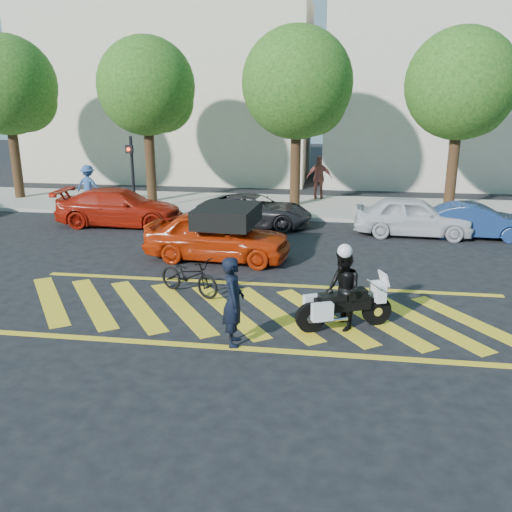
# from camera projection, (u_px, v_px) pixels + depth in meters

# --- Properties ---
(ground) EXTENTS (90.00, 90.00, 0.00)m
(ground) POSITION_uv_depth(u_px,v_px,m) (253.00, 312.00, 12.46)
(ground) COLOR black
(ground) RESTS_ON ground
(sidewalk) EXTENTS (60.00, 5.00, 0.15)m
(sidewalk) POSITION_uv_depth(u_px,v_px,m) (295.00, 206.00, 23.81)
(sidewalk) COLOR #9E998E
(sidewalk) RESTS_ON ground
(crosswalk) EXTENTS (12.33, 4.00, 0.01)m
(crosswalk) POSITION_uv_depth(u_px,v_px,m) (252.00, 311.00, 12.46)
(crosswalk) COLOR yellow
(crosswalk) RESTS_ON ground
(building_left) EXTENTS (16.00, 8.00, 10.00)m
(building_left) POSITION_uv_depth(u_px,v_px,m) (173.00, 91.00, 32.06)
(building_left) COLOR beige
(building_left) RESTS_ON ground
(building_right) EXTENTS (16.00, 8.00, 11.00)m
(building_right) POSITION_uv_depth(u_px,v_px,m) (474.00, 81.00, 29.53)
(building_right) COLOR beige
(building_right) RESTS_ON ground
(tree_far_left) EXTENTS (4.40, 4.40, 7.41)m
(tree_far_left) POSITION_uv_depth(u_px,v_px,m) (10.00, 89.00, 24.26)
(tree_far_left) COLOR black
(tree_far_left) RESTS_ON ground
(tree_left) EXTENTS (4.20, 4.20, 7.26)m
(tree_left) POSITION_uv_depth(u_px,v_px,m) (150.00, 90.00, 23.36)
(tree_left) COLOR black
(tree_left) RESTS_ON ground
(tree_center) EXTENTS (4.60, 4.60, 7.56)m
(tree_center) POSITION_uv_depth(u_px,v_px,m) (300.00, 87.00, 22.42)
(tree_center) COLOR black
(tree_center) RESTS_ON ground
(tree_right) EXTENTS (4.40, 4.40, 7.41)m
(tree_right) POSITION_uv_depth(u_px,v_px,m) (464.00, 88.00, 21.52)
(tree_right) COLOR black
(tree_right) RESTS_ON ground
(signal_pole) EXTENTS (0.28, 0.43, 3.20)m
(signal_pole) POSITION_uv_depth(u_px,v_px,m) (132.00, 168.00, 22.05)
(signal_pole) COLOR black
(signal_pole) RESTS_ON ground
(officer_bike) EXTENTS (0.56, 0.74, 1.82)m
(officer_bike) POSITION_uv_depth(u_px,v_px,m) (233.00, 301.00, 10.59)
(officer_bike) COLOR black
(officer_bike) RESTS_ON ground
(bicycle) EXTENTS (1.90, 1.35, 0.95)m
(bicycle) POSITION_uv_depth(u_px,v_px,m) (189.00, 276.00, 13.44)
(bicycle) COLOR black
(bicycle) RESTS_ON ground
(police_motorcycle) EXTENTS (2.04, 1.15, 0.95)m
(police_motorcycle) POSITION_uv_depth(u_px,v_px,m) (343.00, 306.00, 11.43)
(police_motorcycle) COLOR black
(police_motorcycle) RESTS_ON ground
(officer_moto) EXTENTS (0.92, 1.02, 1.72)m
(officer_moto) POSITION_uv_depth(u_px,v_px,m) (343.00, 290.00, 11.35)
(officer_moto) COLOR black
(officer_moto) RESTS_ON ground
(red_convertible) EXTENTS (4.48, 2.06, 1.49)m
(red_convertible) POSITION_uv_depth(u_px,v_px,m) (217.00, 235.00, 16.22)
(red_convertible) COLOR #BB2A08
(red_convertible) RESTS_ON ground
(parked_left) EXTENTS (4.85, 2.15, 1.38)m
(parked_left) POSITION_uv_depth(u_px,v_px,m) (120.00, 207.00, 20.54)
(parked_left) COLOR #A21809
(parked_left) RESTS_ON ground
(parked_mid_left) EXTENTS (4.43, 2.27, 1.20)m
(parked_mid_left) POSITION_uv_depth(u_px,v_px,m) (255.00, 211.00, 20.43)
(parked_mid_left) COLOR black
(parked_mid_left) RESTS_ON ground
(parked_mid_right) EXTENTS (4.16, 1.85, 1.39)m
(parked_mid_right) POSITION_uv_depth(u_px,v_px,m) (413.00, 216.00, 19.02)
(parked_mid_right) COLOR silver
(parked_mid_right) RESTS_ON ground
(parked_right) EXTENTS (3.68, 1.48, 1.19)m
(parked_right) POSITION_uv_depth(u_px,v_px,m) (475.00, 221.00, 18.75)
(parked_right) COLOR navy
(parked_right) RESTS_ON ground
(pedestrian_left) EXTENTS (1.17, 0.73, 1.74)m
(pedestrian_left) POSITION_uv_depth(u_px,v_px,m) (89.00, 185.00, 23.49)
(pedestrian_left) COLOR #305085
(pedestrian_left) RESTS_ON sidewalk
(pedestrian_right) EXTENTS (1.17, 0.53, 1.96)m
(pedestrian_right) POSITION_uv_depth(u_px,v_px,m) (319.00, 178.00, 24.92)
(pedestrian_right) COLOR #934E43
(pedestrian_right) RESTS_ON sidewalk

